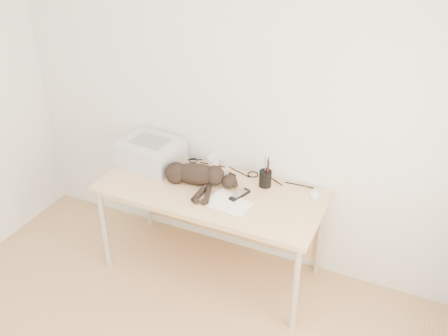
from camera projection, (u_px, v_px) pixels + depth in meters
The scene contains 11 objects.
wall_back at pixel (232, 98), 3.52m from camera, with size 3.50×3.50×0.00m, color white.
desk at pixel (216, 199), 3.66m from camera, with size 1.60×0.70×0.74m.
printer at pixel (151, 153), 3.79m from camera, with size 0.45×0.39×0.20m.
papers at pixel (229, 203), 3.38m from camera, with size 0.33×0.26×0.01m.
cat at pixel (194, 175), 3.56m from camera, with size 0.73×0.35×0.16m.
mug at pixel (213, 163), 3.76m from camera, with size 0.10×0.10×0.09m, color white.
pen_cup at pixel (265, 178), 3.54m from camera, with size 0.09×0.09×0.23m.
remote_grey at pixel (226, 178), 3.64m from camera, with size 0.05×0.18×0.02m, color gray.
remote_black at pixel (240, 195), 3.45m from camera, with size 0.05×0.18×0.02m, color black.
mouse at pixel (314, 192), 3.46m from camera, with size 0.07×0.12×0.04m, color silver.
cable_tangle at pixel (228, 169), 3.77m from camera, with size 1.36×0.08×0.01m, color black, non-canonical shape.
Camera 1 is at (1.31, -1.26, 2.66)m, focal length 40.00 mm.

